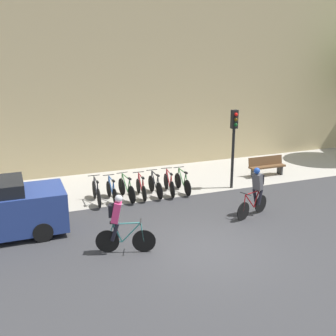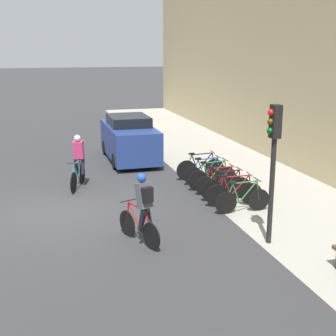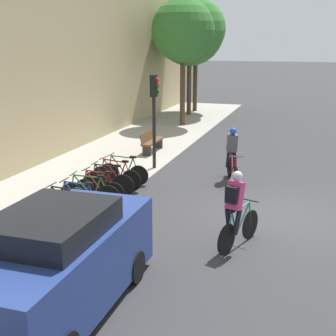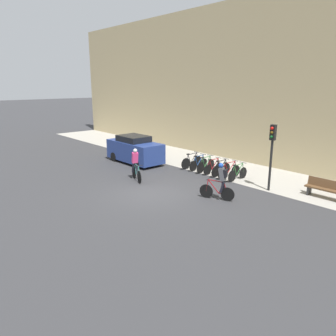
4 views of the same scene
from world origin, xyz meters
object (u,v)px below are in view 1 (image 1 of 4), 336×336
object	(u,v)px
parked_bike_2	(127,189)
parked_bike_5	(169,184)
bench	(267,166)
parked_bike_3	(141,188)
traffic_light_pole	(234,134)
cyclist_grey	(256,190)
parked_bike_6	(183,183)
parked_bike_1	(112,191)
parked_bike_4	(155,186)
parked_bike_0	(96,193)
cyclist_pink	(119,222)

from	to	relation	value
parked_bike_2	parked_bike_5	size ratio (longest dim) A/B	1.02
bench	parked_bike_3	bearing A→B (deg)	-173.94
parked_bike_5	traffic_light_pole	size ratio (longest dim) A/B	0.52
cyclist_grey	parked_bike_6	world-z (taller)	cyclist_grey
parked_bike_1	parked_bike_3	xyz separation A→B (m)	(1.20, -0.00, -0.01)
parked_bike_1	parked_bike_5	size ratio (longest dim) A/B	0.94
parked_bike_4	parked_bike_5	world-z (taller)	same
parked_bike_2	parked_bike_5	bearing A→B (deg)	-0.00
cyclist_grey	parked_bike_0	bearing A→B (deg)	147.35
parked_bike_3	bench	distance (m)	6.36
parked_bike_0	parked_bike_6	distance (m)	3.59
parked_bike_3	parked_bike_6	xyz separation A→B (m)	(1.80, 0.00, 0.01)
cyclist_grey	parked_bike_4	world-z (taller)	cyclist_grey
parked_bike_2	bench	size ratio (longest dim) A/B	0.98
parked_bike_5	traffic_light_pole	world-z (taller)	traffic_light_pole
parked_bike_0	bench	world-z (taller)	parked_bike_0
parked_bike_2	bench	world-z (taller)	parked_bike_2
cyclist_pink	parked_bike_6	bearing A→B (deg)	48.14
parked_bike_4	parked_bike_6	size ratio (longest dim) A/B	0.99
traffic_light_pole	bench	distance (m)	3.16
parked_bike_5	parked_bike_4	bearing A→B (deg)	179.92
cyclist_pink	parked_bike_0	xyz separation A→B (m)	(0.20, 4.24, -0.53)
parked_bike_4	parked_bike_5	xyz separation A→B (m)	(0.60, -0.00, 0.00)
cyclist_grey	traffic_light_pole	xyz separation A→B (m)	(0.71, 2.93, 1.37)
cyclist_pink	bench	size ratio (longest dim) A/B	1.00
parked_bike_1	parked_bike_3	world-z (taller)	parked_bike_1
cyclist_pink	parked_bike_3	distance (m)	4.72
parked_bike_3	bench	xyz separation A→B (m)	(6.32, 0.67, 0.09)
traffic_light_pole	parked_bike_5	bearing A→B (deg)	173.93
traffic_light_pole	bench	size ratio (longest dim) A/B	1.86
parked_bike_6	bench	world-z (taller)	parked_bike_6
cyclist_grey	parked_bike_1	distance (m)	5.51
cyclist_pink	parked_bike_4	world-z (taller)	cyclist_pink
parked_bike_2	parked_bike_3	distance (m)	0.60
parked_bike_0	parked_bike_2	size ratio (longest dim) A/B	1.00
parked_bike_2	parked_bike_3	bearing A→B (deg)	-0.02
parked_bike_6	bench	size ratio (longest dim) A/B	0.93
parked_bike_4	parked_bike_1	bearing A→B (deg)	-179.99
cyclist_grey	parked_bike_6	size ratio (longest dim) A/B	1.06
parked_bike_0	parked_bike_2	world-z (taller)	parked_bike_0
parked_bike_2	traffic_light_pole	world-z (taller)	traffic_light_pole
parked_bike_5	bench	size ratio (longest dim) A/B	0.96
parked_bike_4	parked_bike_6	world-z (taller)	parked_bike_4
cyclist_grey	parked_bike_3	distance (m)	4.60
parked_bike_3	parked_bike_6	size ratio (longest dim) A/B	0.95
parked_bike_5	bench	bearing A→B (deg)	7.46
parked_bike_0	parked_bike_6	size ratio (longest dim) A/B	1.05
cyclist_pink	parked_bike_1	size ratio (longest dim) A/B	1.11
cyclist_grey	parked_bike_6	distance (m)	3.57
parked_bike_0	bench	distance (m)	8.14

